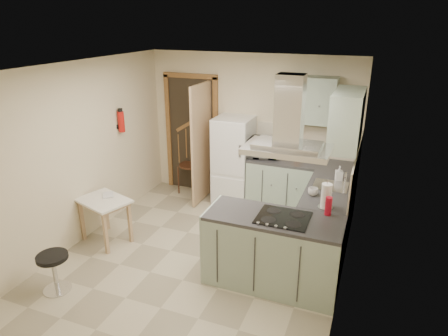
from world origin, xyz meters
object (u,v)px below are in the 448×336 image
at_px(microwave, 262,147).
at_px(fridge, 233,161).
at_px(drop_leaf_table, 106,220).
at_px(bentwood_chair, 192,165).
at_px(extractor_hood, 287,149).
at_px(stool, 55,272).
at_px(peninsula, 273,251).

bearing_deg(microwave, fridge, 165.08).
relative_size(drop_leaf_table, bentwood_chair, 0.67).
distance_m(fridge, microwave, 0.57).
height_order(extractor_hood, stool, extractor_hood).
distance_m(peninsula, microwave, 2.19).
distance_m(stool, microwave, 3.51).
relative_size(peninsula, microwave, 2.75).
bearing_deg(extractor_hood, fridge, 123.79).
xyz_separation_m(fridge, extractor_hood, (1.32, -1.98, 0.97)).
height_order(fridge, stool, fridge).
xyz_separation_m(extractor_hood, stool, (-2.42, -1.06, -1.48)).
distance_m(bentwood_chair, microwave, 1.45).
xyz_separation_m(peninsula, drop_leaf_table, (-2.46, 0.09, -0.12)).
xyz_separation_m(extractor_hood, drop_leaf_table, (-2.56, 0.09, -1.39)).
height_order(fridge, bentwood_chair, fridge).
relative_size(peninsula, extractor_hood, 1.72).
height_order(extractor_hood, bentwood_chair, extractor_hood).
height_order(drop_leaf_table, microwave, microwave).
bearing_deg(drop_leaf_table, microwave, 66.25).
bearing_deg(fridge, drop_leaf_table, -123.09).
distance_m(extractor_hood, bentwood_chair, 3.27).
bearing_deg(bentwood_chair, fridge, -7.59).
relative_size(extractor_hood, drop_leaf_table, 1.30).
bearing_deg(bentwood_chair, stool, -92.70).
height_order(extractor_hood, drop_leaf_table, extractor_hood).
relative_size(fridge, extractor_hood, 1.67).
xyz_separation_m(fridge, bentwood_chair, (-0.85, 0.14, -0.23)).
bearing_deg(peninsula, microwave, 110.60).
bearing_deg(peninsula, extractor_hood, 0.00).
height_order(peninsula, stool, peninsula).
bearing_deg(extractor_hood, stool, -156.48).
bearing_deg(drop_leaf_table, fridge, 75.57).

